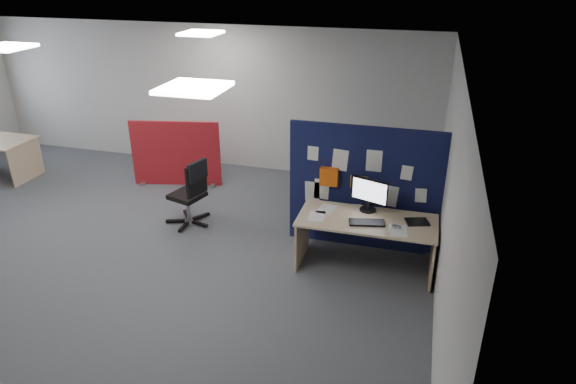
% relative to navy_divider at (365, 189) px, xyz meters
% --- Properties ---
extents(floor, '(9.00, 9.00, 0.00)m').
position_rel_navy_divider_xyz_m(floor, '(-3.46, -1.05, -0.89)').
color(floor, '#4E5055').
rests_on(floor, ground).
extents(ceiling, '(9.00, 7.00, 0.02)m').
position_rel_navy_divider_xyz_m(ceiling, '(-3.46, -1.05, 1.81)').
color(ceiling, white).
rests_on(ceiling, wall_back).
extents(wall_back, '(9.00, 0.02, 2.70)m').
position_rel_navy_divider_xyz_m(wall_back, '(-3.46, 2.45, 0.46)').
color(wall_back, silver).
rests_on(wall_back, floor).
extents(wall_right, '(0.02, 7.00, 2.70)m').
position_rel_navy_divider_xyz_m(wall_right, '(1.04, -1.05, 0.46)').
color(wall_right, silver).
rests_on(wall_right, floor).
extents(ceiling_lights, '(4.10, 4.10, 0.04)m').
position_rel_navy_divider_xyz_m(ceiling_lights, '(-3.13, -0.39, 1.78)').
color(ceiling_lights, white).
rests_on(ceiling_lights, ceiling).
extents(navy_divider, '(2.17, 0.30, 1.79)m').
position_rel_navy_divider_xyz_m(navy_divider, '(0.00, 0.00, 0.00)').
color(navy_divider, '#10153C').
rests_on(navy_divider, floor).
extents(main_desk, '(1.78, 0.79, 0.73)m').
position_rel_navy_divider_xyz_m(main_desk, '(0.12, -0.54, -0.33)').
color(main_desk, '#D4AD88').
rests_on(main_desk, floor).
extents(monitor_main, '(0.50, 0.22, 0.45)m').
position_rel_navy_divider_xyz_m(monitor_main, '(0.09, -0.32, 0.09)').
color(monitor_main, black).
rests_on(monitor_main, main_desk).
extents(keyboard, '(0.48, 0.27, 0.02)m').
position_rel_navy_divider_xyz_m(keyboard, '(0.12, -0.69, -0.15)').
color(keyboard, black).
rests_on(keyboard, main_desk).
extents(mouse, '(0.11, 0.08, 0.03)m').
position_rel_navy_divider_xyz_m(mouse, '(0.49, -0.71, -0.15)').
color(mouse, '#9FA0A5').
rests_on(mouse, main_desk).
extents(paper_tray, '(0.33, 0.30, 0.01)m').
position_rel_navy_divider_xyz_m(paper_tray, '(0.74, -0.49, -0.15)').
color(paper_tray, black).
rests_on(paper_tray, main_desk).
extents(red_divider, '(1.56, 0.39, 1.19)m').
position_rel_navy_divider_xyz_m(red_divider, '(-3.54, 1.28, -0.31)').
color(red_divider, '#A11A14').
rests_on(red_divider, floor).
extents(office_chair, '(0.71, 0.68, 1.06)m').
position_rel_navy_divider_xyz_m(office_chair, '(-2.59, -0.07, -0.29)').
color(office_chair, black).
rests_on(office_chair, floor).
extents(desk_papers, '(1.30, 0.68, 0.00)m').
position_rel_navy_divider_xyz_m(desk_papers, '(-0.15, -0.63, -0.16)').
color(desk_papers, white).
rests_on(desk_papers, main_desk).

